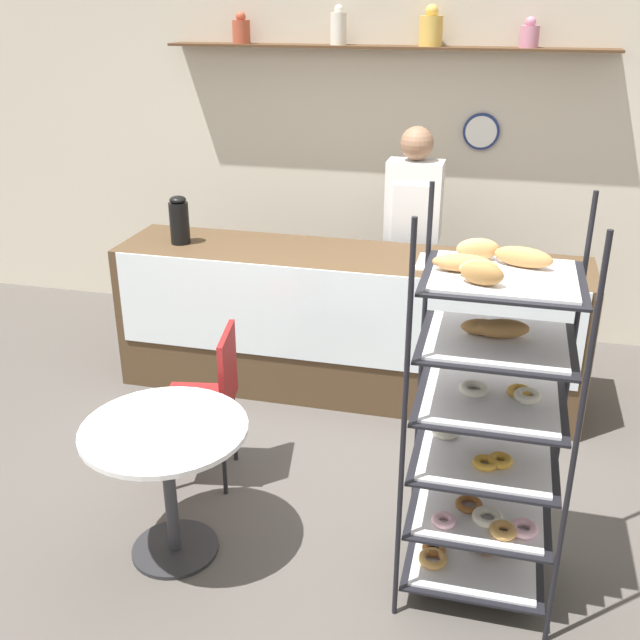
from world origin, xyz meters
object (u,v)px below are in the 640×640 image
object	(u,v)px
pastry_rack	(487,420)
coffee_carafe	(179,220)
cafe_chair	(212,390)
donut_tray_counter	(467,263)
cafe_table	(167,458)
person_worker	(412,236)

from	to	relation	value
pastry_rack	coffee_carafe	distance (m)	2.67
cafe_chair	donut_tray_counter	world-z (taller)	donut_tray_counter
pastry_rack	cafe_table	world-z (taller)	pastry_rack
pastry_rack	cafe_table	xyz separation A→B (m)	(-1.41, -0.14, -0.33)
pastry_rack	cafe_chair	xyz separation A→B (m)	(-1.44, 0.50, -0.32)
person_worker	cafe_chair	distance (m)	1.99
person_worker	cafe_chair	bearing A→B (deg)	-114.77
pastry_rack	donut_tray_counter	bearing A→B (deg)	97.03
person_worker	cafe_table	bearing A→B (deg)	-108.13
cafe_table	cafe_chair	bearing A→B (deg)	92.63
pastry_rack	coffee_carafe	bearing A→B (deg)	141.94
person_worker	donut_tray_counter	distance (m)	0.76
person_worker	coffee_carafe	bearing A→B (deg)	-156.64
cafe_table	cafe_chair	world-z (taller)	cafe_chair
cafe_chair	donut_tray_counter	bearing A→B (deg)	122.35
cafe_chair	pastry_rack	bearing A→B (deg)	60.70
pastry_rack	donut_tray_counter	distance (m)	1.66
coffee_carafe	cafe_chair	bearing A→B (deg)	-60.30
pastry_rack	cafe_chair	world-z (taller)	pastry_rack
person_worker	cafe_chair	size ratio (longest dim) A/B	1.92
person_worker	coffee_carafe	xyz separation A→B (m)	(-1.47, -0.63, 0.18)
pastry_rack	coffee_carafe	xyz separation A→B (m)	(-2.09, 1.64, 0.26)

